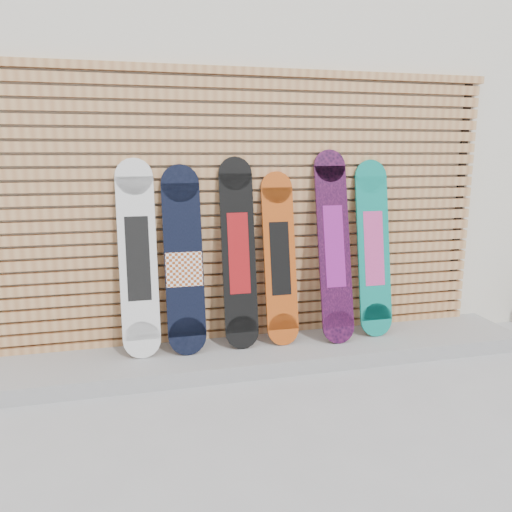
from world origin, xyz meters
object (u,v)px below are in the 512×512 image
object	(u,v)px
snowboard_2	(239,253)
snowboard_3	(280,258)
snowboard_0	(138,259)
snowboard_4	(334,246)
snowboard_1	(184,261)
snowboard_5	(373,248)

from	to	relation	value
snowboard_2	snowboard_3	world-z (taller)	snowboard_2
snowboard_0	snowboard_4	size ratio (longest dim) A/B	0.96
snowboard_0	snowboard_2	size ratio (longest dim) A/B	1.00
snowboard_1	snowboard_4	world-z (taller)	snowboard_4
snowboard_0	snowboard_5	size ratio (longest dim) A/B	1.01
snowboard_0	snowboard_1	distance (m)	0.34
snowboard_1	snowboard_4	xyz separation A→B (m)	(1.23, -0.03, 0.07)
snowboard_2	snowboard_5	xyz separation A→B (m)	(1.17, -0.00, -0.01)
snowboard_2	snowboard_0	bearing A→B (deg)	179.89
snowboard_0	snowboard_2	distance (m)	0.78
snowboard_5	snowboard_4	bearing A→B (deg)	-174.26
snowboard_1	snowboard_3	world-z (taller)	snowboard_1
snowboard_0	snowboard_1	size ratio (longest dim) A/B	1.03
snowboard_0	snowboard_4	xyz separation A→B (m)	(1.57, -0.04, 0.03)
snowboard_1	snowboard_2	distance (m)	0.44
snowboard_1	snowboard_5	size ratio (longest dim) A/B	0.98
snowboard_3	snowboard_4	xyz separation A→B (m)	(0.45, -0.04, 0.09)
snowboard_1	snowboard_5	xyz separation A→B (m)	(1.60, 0.01, 0.02)
snowboard_2	snowboard_4	world-z (taller)	snowboard_4
snowboard_0	snowboard_3	bearing A→B (deg)	-0.15
snowboard_5	snowboard_1	bearing A→B (deg)	-179.56
snowboard_4	snowboard_5	size ratio (longest dim) A/B	1.06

